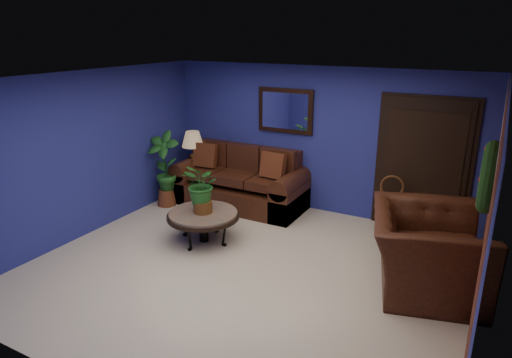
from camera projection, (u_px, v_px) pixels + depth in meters
The scene contains 18 objects.
floor at pixel (246, 270), 6.09m from camera, with size 5.50×5.50×0.00m, color beige.
wall_back at pixel (317, 141), 7.79m from camera, with size 5.50×0.04×2.50m, color navy.
wall_left at pixel (89, 154), 6.95m from camera, with size 0.04×5.00×2.50m, color navy.
wall_right_brick at pixel (489, 223), 4.46m from camera, with size 0.04×5.00×2.50m, color brown.
ceiling at pixel (244, 79), 5.31m from camera, with size 5.50×5.00×0.02m, color white.
crown_molding at pixel (506, 102), 4.10m from camera, with size 0.03×5.00×0.14m, color white.
wall_mirror at pixel (285, 111), 7.88m from camera, with size 1.02×0.06×0.77m, color #462814.
closet_door at pixel (423, 166), 7.04m from camera, with size 1.44×0.06×2.18m, color black.
wreath at pixel (489, 177), 4.39m from camera, with size 0.72×0.72×0.16m, color black.
sofa at pixel (241, 185), 8.31m from camera, with size 2.39×1.03×1.08m.
coffee_table at pixel (203, 216), 6.81m from camera, with size 1.08×1.08×0.47m.
end_table at pixel (194, 175), 8.72m from camera, with size 0.60×0.60×0.55m.
table_lamp at pixel (193, 145), 8.54m from camera, with size 0.41×0.41×0.68m.
side_chair at pixel (390, 202), 7.07m from camera, with size 0.44×0.44×0.91m.
armchair at pixel (427, 251), 5.54m from camera, with size 1.50×1.31×0.98m, color #442113.
coffee_plant at pixel (202, 186), 6.66m from camera, with size 0.68×0.63×0.74m.
floor_plant at pixel (455, 225), 6.46m from camera, with size 0.44×0.39×0.81m.
tall_plant at pixel (165, 166), 8.13m from camera, with size 0.63×0.45×1.37m.
Camera 1 is at (2.70, -4.69, 3.05)m, focal length 32.00 mm.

